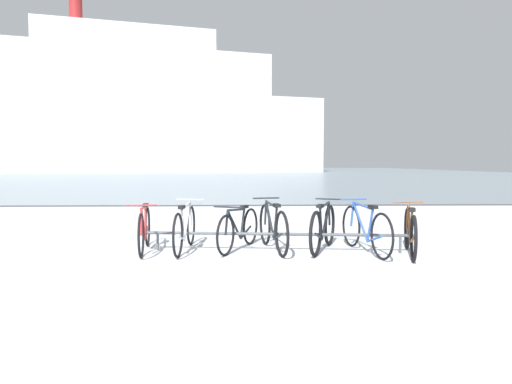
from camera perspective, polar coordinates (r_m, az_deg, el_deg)
The scene contains 10 objects.
ground at distance 58.91m, azimuth -2.19°, elevation 2.26°, with size 80.00×132.00×0.08m.
bike_rack at distance 7.29m, azimuth 2.62°, elevation -5.36°, with size 4.27×0.48×0.31m.
bicycle_0 at distance 7.48m, azimuth -13.78°, elevation -4.53°, with size 0.46×1.66×0.79m.
bicycle_1 at distance 7.41m, azimuth -8.88°, elevation -4.50°, with size 0.46×1.77×0.80m.
bicycle_2 at distance 7.41m, azimuth -2.17°, elevation -4.64°, with size 0.72×1.55×0.75m.
bicycle_3 at distance 7.36m, azimuth 2.11°, elevation -4.45°, with size 0.50×1.76×0.82m.
bicycle_4 at distance 7.42m, azimuth 8.39°, elevation -4.47°, with size 0.74×1.60×0.81m.
bicycle_5 at distance 7.38m, azimuth 13.50°, elevation -4.53°, with size 0.48×1.76×0.82m.
bicycle_6 at distance 7.41m, azimuth 18.71°, elevation -4.72°, with size 0.59×1.65×0.79m.
ferry_ship at distance 69.51m, azimuth -14.87°, elevation 9.49°, with size 55.26×23.38×25.64m.
Camera 1 is at (0.40, -4.99, 1.41)m, focal length 31.99 mm.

